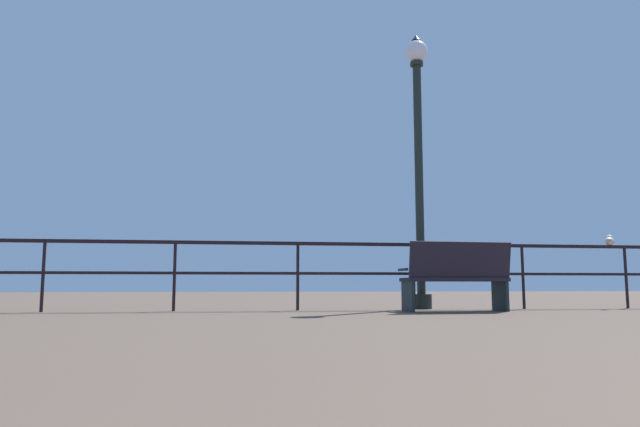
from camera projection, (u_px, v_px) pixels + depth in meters
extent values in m
cube|color=black|center=(413.00, 245.00, 8.64)|extent=(20.70, 0.05, 0.05)
cube|color=black|center=(414.00, 274.00, 8.59)|extent=(20.70, 0.04, 0.04)
cylinder|color=black|center=(43.00, 276.00, 7.82)|extent=(0.04, 0.04, 0.95)
cylinder|color=black|center=(174.00, 276.00, 8.07)|extent=(0.04, 0.04, 0.95)
cylinder|color=black|center=(298.00, 277.00, 8.33)|extent=(0.04, 0.04, 0.95)
cylinder|color=black|center=(414.00, 277.00, 8.59)|extent=(0.04, 0.04, 0.95)
cylinder|color=black|center=(523.00, 277.00, 8.84)|extent=(0.04, 0.04, 0.95)
cylinder|color=black|center=(626.00, 277.00, 9.10)|extent=(0.04, 0.04, 0.95)
cube|color=black|center=(454.00, 280.00, 8.01)|extent=(1.45, 0.53, 0.05)
cube|color=black|center=(460.00, 261.00, 7.83)|extent=(1.43, 0.19, 0.51)
cube|color=#1A2729|center=(500.00, 295.00, 8.11)|extent=(0.06, 0.43, 0.43)
cube|color=#1A2729|center=(493.00, 270.00, 8.34)|extent=(0.05, 0.34, 0.04)
cube|color=#1A2729|center=(408.00, 296.00, 7.86)|extent=(0.06, 0.43, 0.43)
cube|color=#1A2729|center=(403.00, 270.00, 8.09)|extent=(0.05, 0.34, 0.04)
cylinder|color=black|center=(422.00, 301.00, 8.81)|extent=(0.31, 0.31, 0.22)
cylinder|color=black|center=(419.00, 177.00, 9.04)|extent=(0.13, 0.13, 3.61)
cylinder|color=black|center=(417.00, 64.00, 9.26)|extent=(0.21, 0.21, 0.06)
sphere|color=white|center=(416.00, 52.00, 9.29)|extent=(0.36, 0.36, 0.36)
cone|color=black|center=(416.00, 38.00, 9.32)|extent=(0.15, 0.15, 0.10)
ellipsoid|color=silver|center=(609.00, 241.00, 9.13)|extent=(0.25, 0.27, 0.13)
ellipsoid|color=gray|center=(609.00, 240.00, 9.13)|extent=(0.21, 0.23, 0.04)
sphere|color=silver|center=(610.00, 238.00, 9.23)|extent=(0.10, 0.10, 0.10)
cone|color=gold|center=(610.00, 238.00, 9.29)|extent=(0.06, 0.06, 0.04)
cube|color=gray|center=(609.00, 240.00, 9.02)|extent=(0.09, 0.10, 0.02)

